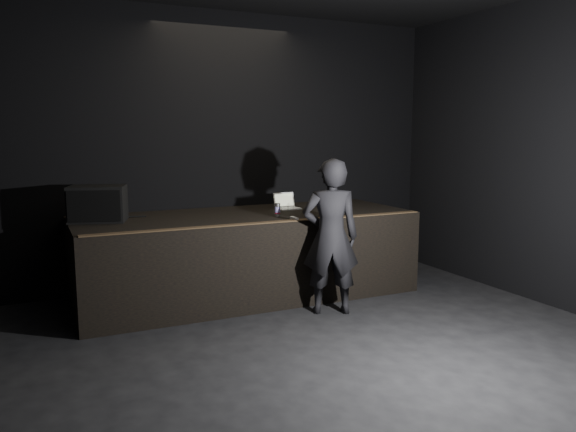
# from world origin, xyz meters

# --- Properties ---
(ground) EXTENTS (7.00, 7.00, 0.00)m
(ground) POSITION_xyz_m (0.00, 0.00, 0.00)
(ground) COLOR black
(ground) RESTS_ON ground
(room_walls) EXTENTS (6.10, 7.10, 3.52)m
(room_walls) POSITION_xyz_m (0.00, 0.00, 2.02)
(room_walls) COLOR black
(room_walls) RESTS_ON ground
(stage_riser) EXTENTS (4.00, 1.50, 1.00)m
(stage_riser) POSITION_xyz_m (0.00, 2.73, 0.50)
(stage_riser) COLOR black
(stage_riser) RESTS_ON ground
(riser_lip) EXTENTS (3.92, 0.10, 0.01)m
(riser_lip) POSITION_xyz_m (0.00, 2.02, 1.01)
(riser_lip) COLOR brown
(riser_lip) RESTS_ON stage_riser
(stage_monitor) EXTENTS (0.69, 0.58, 0.39)m
(stage_monitor) POSITION_xyz_m (-1.67, 2.90, 1.20)
(stage_monitor) COLOR black
(stage_monitor) RESTS_ON stage_riser
(cable) EXTENTS (0.88, 0.21, 0.02)m
(cable) POSITION_xyz_m (-1.57, 3.09, 1.01)
(cable) COLOR black
(cable) RESTS_ON stage_riser
(laptop) EXTENTS (0.30, 0.27, 0.20)m
(laptop) POSITION_xyz_m (0.65, 2.96, 1.05)
(laptop) COLOR white
(laptop) RESTS_ON stage_riser
(beer_can) EXTENTS (0.07, 0.07, 0.16)m
(beer_can) POSITION_xyz_m (0.26, 2.37, 1.08)
(beer_can) COLOR silver
(beer_can) RESTS_ON stage_riser
(plastic_cup) EXTENTS (0.08, 0.08, 0.10)m
(plastic_cup) POSITION_xyz_m (0.59, 2.72, 1.05)
(plastic_cup) COLOR white
(plastic_cup) RESTS_ON stage_riser
(wii_remote) EXTENTS (0.05, 0.17, 0.03)m
(wii_remote) POSITION_xyz_m (0.33, 2.08, 1.02)
(wii_remote) COLOR silver
(wii_remote) RESTS_ON stage_riser
(person) EXTENTS (0.73, 0.61, 1.70)m
(person) POSITION_xyz_m (0.59, 1.71, 0.85)
(person) COLOR black
(person) RESTS_ON ground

